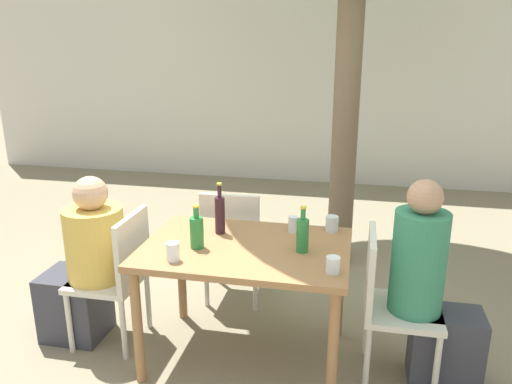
% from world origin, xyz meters
% --- Properties ---
extents(ground_plane, '(30.00, 30.00, 0.00)m').
position_xyz_m(ground_plane, '(0.00, 0.00, 0.00)').
color(ground_plane, gray).
extents(cafe_building_wall, '(10.00, 0.08, 2.80)m').
position_xyz_m(cafe_building_wall, '(0.00, 4.27, 1.40)').
color(cafe_building_wall, beige).
rests_on(cafe_building_wall, ground_plane).
extents(dining_table_front, '(1.25, 0.86, 0.77)m').
position_xyz_m(dining_table_front, '(0.00, 0.00, 0.68)').
color(dining_table_front, '#996B42').
rests_on(dining_table_front, ground_plane).
extents(patio_chair_0, '(0.44, 0.44, 0.91)m').
position_xyz_m(patio_chair_0, '(-0.86, 0.00, 0.52)').
color(patio_chair_0, beige).
rests_on(patio_chair_0, ground_plane).
extents(patio_chair_1, '(0.44, 0.44, 0.91)m').
position_xyz_m(patio_chair_1, '(0.86, 0.00, 0.52)').
color(patio_chair_1, beige).
rests_on(patio_chair_1, ground_plane).
extents(patio_chair_2, '(0.44, 0.44, 0.91)m').
position_xyz_m(patio_chair_2, '(-0.25, 0.66, 0.52)').
color(patio_chair_2, beige).
rests_on(patio_chair_2, ground_plane).
extents(person_seated_0, '(0.59, 0.38, 1.15)m').
position_xyz_m(person_seated_0, '(-1.09, -0.00, 0.52)').
color(person_seated_0, '#383842').
rests_on(person_seated_0, ground_plane).
extents(person_seated_1, '(0.55, 0.30, 1.25)m').
position_xyz_m(person_seated_1, '(1.09, -0.00, 0.55)').
color(person_seated_1, '#383842').
rests_on(person_seated_1, ground_plane).
extents(green_bottle_0, '(0.08, 0.08, 0.27)m').
position_xyz_m(green_bottle_0, '(-0.28, -0.09, 0.88)').
color(green_bottle_0, '#287A38').
rests_on(green_bottle_0, dining_table_front).
extents(green_bottle_1, '(0.07, 0.07, 0.28)m').
position_xyz_m(green_bottle_1, '(0.34, -0.01, 0.88)').
color(green_bottle_1, '#287A38').
rests_on(green_bottle_1, dining_table_front).
extents(wine_bottle_2, '(0.07, 0.07, 0.34)m').
position_xyz_m(wine_bottle_2, '(-0.21, 0.17, 0.91)').
color(wine_bottle_2, '#331923').
rests_on(wine_bottle_2, dining_table_front).
extents(drinking_glass_0, '(0.06, 0.06, 0.11)m').
position_xyz_m(drinking_glass_0, '(0.25, 0.28, 0.83)').
color(drinking_glass_0, white).
rests_on(drinking_glass_0, dining_table_front).
extents(drinking_glass_1, '(0.08, 0.08, 0.11)m').
position_xyz_m(drinking_glass_1, '(-0.35, -0.29, 0.83)').
color(drinking_glass_1, white).
rests_on(drinking_glass_1, dining_table_front).
extents(drinking_glass_2, '(0.08, 0.08, 0.10)m').
position_xyz_m(drinking_glass_2, '(0.49, 0.35, 0.83)').
color(drinking_glass_2, silver).
rests_on(drinking_glass_2, dining_table_front).
extents(drinking_glass_3, '(0.08, 0.08, 0.09)m').
position_xyz_m(drinking_glass_3, '(0.54, -0.26, 0.82)').
color(drinking_glass_3, white).
rests_on(drinking_glass_3, dining_table_front).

